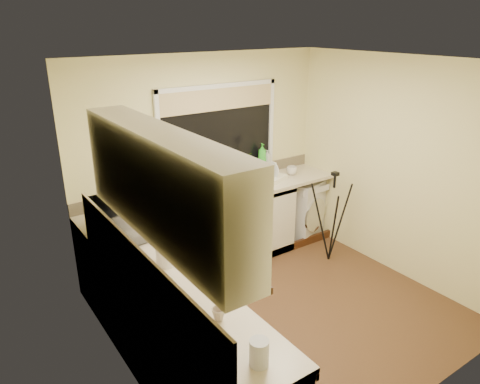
# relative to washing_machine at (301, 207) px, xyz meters

# --- Properties ---
(floor) EXTENTS (3.20, 3.20, 0.00)m
(floor) POSITION_rel_washing_machine_xyz_m (-1.34, -1.24, -0.39)
(floor) COLOR #523621
(floor) RESTS_ON ground
(ceiling) EXTENTS (3.20, 3.20, 0.00)m
(ceiling) POSITION_rel_washing_machine_xyz_m (-1.34, -1.24, 2.06)
(ceiling) COLOR white
(ceiling) RESTS_ON ground
(wall_back) EXTENTS (3.20, 0.00, 3.20)m
(wall_back) POSITION_rel_washing_machine_xyz_m (-1.34, 0.26, 0.83)
(wall_back) COLOR beige
(wall_back) RESTS_ON ground
(wall_front) EXTENTS (3.20, 0.00, 3.20)m
(wall_front) POSITION_rel_washing_machine_xyz_m (-1.34, -2.74, 0.83)
(wall_front) COLOR beige
(wall_front) RESTS_ON ground
(wall_left) EXTENTS (0.00, 3.00, 3.00)m
(wall_left) POSITION_rel_washing_machine_xyz_m (-2.94, -1.24, 0.83)
(wall_left) COLOR beige
(wall_left) RESTS_ON ground
(wall_right) EXTENTS (0.00, 3.00, 3.00)m
(wall_right) POSITION_rel_washing_machine_xyz_m (0.26, -1.24, 0.83)
(wall_right) COLOR beige
(wall_right) RESTS_ON ground
(base_cabinet_back) EXTENTS (2.55, 0.60, 0.86)m
(base_cabinet_back) POSITION_rel_washing_machine_xyz_m (-1.67, -0.04, 0.04)
(base_cabinet_back) COLOR silver
(base_cabinet_back) RESTS_ON floor
(base_cabinet_left) EXTENTS (0.54, 2.40, 0.86)m
(base_cabinet_left) POSITION_rel_washing_machine_xyz_m (-2.64, -1.54, 0.04)
(base_cabinet_left) COLOR silver
(base_cabinet_left) RESTS_ON floor
(worktop_back) EXTENTS (3.20, 0.60, 0.04)m
(worktop_back) POSITION_rel_washing_machine_xyz_m (-1.34, -0.04, 0.49)
(worktop_back) COLOR beige
(worktop_back) RESTS_ON base_cabinet_back
(worktop_left) EXTENTS (0.60, 2.40, 0.04)m
(worktop_left) POSITION_rel_washing_machine_xyz_m (-2.64, -1.54, 0.49)
(worktop_left) COLOR beige
(worktop_left) RESTS_ON base_cabinet_left
(upper_cabinet) EXTENTS (0.28, 1.90, 0.70)m
(upper_cabinet) POSITION_rel_washing_machine_xyz_m (-2.78, -1.69, 1.41)
(upper_cabinet) COLOR silver
(upper_cabinet) RESTS_ON wall_left
(splashback_left) EXTENTS (0.02, 2.40, 0.45)m
(splashback_left) POSITION_rel_washing_machine_xyz_m (-2.93, -1.54, 0.73)
(splashback_left) COLOR beige
(splashback_left) RESTS_ON wall_left
(splashback_back) EXTENTS (3.20, 0.02, 0.14)m
(splashback_back) POSITION_rel_washing_machine_xyz_m (-1.34, 0.25, 0.58)
(splashback_back) COLOR beige
(splashback_back) RESTS_ON wall_back
(window_glass) EXTENTS (1.50, 0.02, 1.00)m
(window_glass) POSITION_rel_washing_machine_xyz_m (-1.14, 0.25, 1.16)
(window_glass) COLOR black
(window_glass) RESTS_ON wall_back
(window_blind) EXTENTS (1.50, 0.02, 0.25)m
(window_blind) POSITION_rel_washing_machine_xyz_m (-1.14, 0.22, 1.53)
(window_blind) COLOR tan
(window_blind) RESTS_ON wall_back
(windowsill) EXTENTS (1.60, 0.14, 0.03)m
(windowsill) POSITION_rel_washing_machine_xyz_m (-1.14, 0.19, 0.64)
(windowsill) COLOR white
(windowsill) RESTS_ON wall_back
(sink) EXTENTS (0.82, 0.46, 0.03)m
(sink) POSITION_rel_washing_machine_xyz_m (-1.14, -0.04, 0.52)
(sink) COLOR tan
(sink) RESTS_ON worktop_back
(faucet) EXTENTS (0.03, 0.03, 0.24)m
(faucet) POSITION_rel_washing_machine_xyz_m (-1.14, 0.14, 0.63)
(faucet) COLOR silver
(faucet) RESTS_ON worktop_back
(washing_machine) EXTENTS (0.68, 0.67, 0.79)m
(washing_machine) POSITION_rel_washing_machine_xyz_m (0.00, 0.00, 0.00)
(washing_machine) COLOR silver
(washing_machine) RESTS_ON floor
(laptop) EXTENTS (0.38, 0.35, 0.24)m
(laptop) POSITION_rel_washing_machine_xyz_m (-1.84, -0.08, 0.57)
(laptop) COLOR #919299
(laptop) RESTS_ON worktop_back
(kettle) EXTENTS (0.16, 0.16, 0.21)m
(kettle) POSITION_rel_washing_machine_xyz_m (-2.56, -1.17, 0.61)
(kettle) COLOR white
(kettle) RESTS_ON worktop_left
(dish_rack) EXTENTS (0.47, 0.41, 0.06)m
(dish_rack) POSITION_rel_washing_machine_xyz_m (-0.59, -0.04, 0.53)
(dish_rack) COLOR white
(dish_rack) RESTS_ON worktop_back
(tripod) EXTENTS (0.61, 0.61, 1.14)m
(tripod) POSITION_rel_washing_machine_xyz_m (-0.20, -0.76, 0.17)
(tripod) COLOR black
(tripod) RESTS_ON floor
(glass_jug) EXTENTS (0.12, 0.12, 0.17)m
(glass_jug) POSITION_rel_washing_machine_xyz_m (-2.62, -2.52, 0.59)
(glass_jug) COLOR #B8BCC4
(glass_jug) RESTS_ON worktop_left
(steel_jar) EXTENTS (0.07, 0.07, 0.10)m
(steel_jar) POSITION_rel_washing_machine_xyz_m (-2.71, -1.53, 0.55)
(steel_jar) COLOR white
(steel_jar) RESTS_ON worktop_left
(microwave) EXTENTS (0.44, 0.63, 0.34)m
(microwave) POSITION_rel_washing_machine_xyz_m (-2.65, -0.45, 0.67)
(microwave) COLOR silver
(microwave) RESTS_ON worktop_left
(plant_a) EXTENTS (0.15, 0.12, 0.25)m
(plant_a) POSITION_rel_washing_machine_xyz_m (-1.64, 0.18, 0.78)
(plant_a) COLOR #999999
(plant_a) RESTS_ON windowsill
(plant_b) EXTENTS (0.16, 0.13, 0.26)m
(plant_b) POSITION_rel_washing_machine_xyz_m (-1.37, 0.17, 0.78)
(plant_b) COLOR #999999
(plant_b) RESTS_ON windowsill
(plant_c) EXTENTS (0.15, 0.15, 0.21)m
(plant_c) POSITION_rel_washing_machine_xyz_m (-1.09, 0.18, 0.76)
(plant_c) COLOR #999999
(plant_c) RESTS_ON windowsill
(plant_d) EXTENTS (0.19, 0.17, 0.21)m
(plant_d) POSITION_rel_washing_machine_xyz_m (-0.84, 0.16, 0.76)
(plant_d) COLOR #999999
(plant_d) RESTS_ON windowsill
(soap_bottle_green) EXTENTS (0.13, 0.13, 0.28)m
(soap_bottle_green) POSITION_rel_washing_machine_xyz_m (-0.55, 0.16, 0.79)
(soap_bottle_green) COLOR green
(soap_bottle_green) RESTS_ON windowsill
(soap_bottle_clear) EXTENTS (0.10, 0.10, 0.18)m
(soap_bottle_clear) POSITION_rel_washing_machine_xyz_m (-0.46, 0.18, 0.74)
(soap_bottle_clear) COLOR #999999
(soap_bottle_clear) RESTS_ON windowsill
(cup_back) EXTENTS (0.15, 0.15, 0.11)m
(cup_back) POSITION_rel_washing_machine_xyz_m (-0.20, -0.01, 0.56)
(cup_back) COLOR silver
(cup_back) RESTS_ON worktop_back
(cup_left) EXTENTS (0.11, 0.11, 0.09)m
(cup_left) POSITION_rel_washing_machine_xyz_m (-2.59, -2.03, 0.55)
(cup_left) COLOR #C1B09E
(cup_left) RESTS_ON worktop_left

